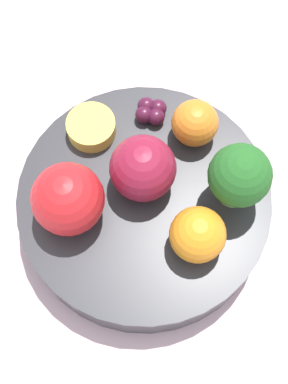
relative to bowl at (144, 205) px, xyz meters
name	(u,v)px	position (x,y,z in m)	size (l,w,h in m)	color
ground_plane	(144,220)	(0.00, 0.00, -0.04)	(6.00, 6.00, 0.00)	gray
table_surface	(144,217)	(0.00, 0.00, -0.03)	(1.20, 1.20, 0.02)	silver
bowl	(144,205)	(0.00, 0.00, 0.00)	(0.22, 0.22, 0.04)	#2D2D33
broccoli	(239,177)	(-0.05, -0.06, 0.06)	(0.05, 0.05, 0.07)	#8CB76B
apple_red	(68,199)	(0.03, 0.06, 0.05)	(0.06, 0.06, 0.06)	red
apple_green	(143,168)	(0.01, -0.01, 0.05)	(0.06, 0.06, 0.06)	maroon
orange_front	(195,123)	(0.02, -0.07, 0.04)	(0.04, 0.04, 0.04)	orange
orange_back	(198,235)	(-0.06, -0.01, 0.05)	(0.05, 0.05, 0.05)	orange
grape_cluster	(151,111)	(0.06, -0.05, 0.03)	(0.03, 0.03, 0.02)	#47142D
small_cup	(88,130)	(0.08, 0.00, 0.03)	(0.04, 0.04, 0.02)	#F4CC4C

